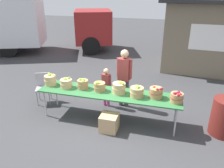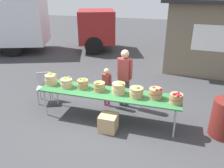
# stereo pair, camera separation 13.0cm
# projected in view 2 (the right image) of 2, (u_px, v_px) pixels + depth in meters

# --- Properties ---
(ground_plane) EXTENTS (40.00, 40.00, 0.00)m
(ground_plane) POSITION_uv_depth(u_px,v_px,m) (109.00, 119.00, 5.72)
(ground_plane) COLOR #38383A
(market_table) EXTENTS (3.50, 0.76, 0.75)m
(market_table) POSITION_uv_depth(u_px,v_px,m) (108.00, 94.00, 5.43)
(market_table) COLOR #2D6B38
(market_table) RESTS_ON ground
(apple_basket_green_0) EXTENTS (0.32, 0.32, 0.31)m
(apple_basket_green_0) POSITION_uv_depth(u_px,v_px,m) (51.00, 79.00, 5.84)
(apple_basket_green_0) COLOR tan
(apple_basket_green_0) RESTS_ON market_table
(apple_basket_green_1) EXTENTS (0.32, 0.32, 0.27)m
(apple_basket_green_1) POSITION_uv_depth(u_px,v_px,m) (66.00, 83.00, 5.67)
(apple_basket_green_1) COLOR tan
(apple_basket_green_1) RESTS_ON market_table
(apple_basket_green_2) EXTENTS (0.29, 0.29, 0.28)m
(apple_basket_green_2) POSITION_uv_depth(u_px,v_px,m) (83.00, 84.00, 5.60)
(apple_basket_green_2) COLOR #A87F51
(apple_basket_green_2) RESTS_ON market_table
(apple_basket_green_3) EXTENTS (0.30, 0.30, 0.27)m
(apple_basket_green_3) POSITION_uv_depth(u_px,v_px,m) (99.00, 86.00, 5.47)
(apple_basket_green_3) COLOR #A87F51
(apple_basket_green_3) RESTS_ON market_table
(apple_basket_green_4) EXTENTS (0.33, 0.33, 0.31)m
(apple_basket_green_4) POSITION_uv_depth(u_px,v_px,m) (119.00, 88.00, 5.32)
(apple_basket_green_4) COLOR tan
(apple_basket_green_4) RESTS_ON market_table
(apple_basket_green_5) EXTENTS (0.33, 0.33, 0.29)m
(apple_basket_green_5) POSITION_uv_depth(u_px,v_px,m) (136.00, 92.00, 5.15)
(apple_basket_green_5) COLOR tan
(apple_basket_green_5) RESTS_ON market_table
(apple_basket_red_0) EXTENTS (0.32, 0.32, 0.28)m
(apple_basket_red_0) POSITION_uv_depth(u_px,v_px,m) (156.00, 93.00, 5.10)
(apple_basket_red_0) COLOR #A87F51
(apple_basket_red_0) RESTS_ON market_table
(apple_basket_red_1) EXTENTS (0.30, 0.30, 0.27)m
(apple_basket_red_1) POSITION_uv_depth(u_px,v_px,m) (176.00, 98.00, 4.88)
(apple_basket_red_1) COLOR #A87F51
(apple_basket_red_1) RESTS_ON market_table
(vendor_adult) EXTENTS (0.43, 0.26, 1.64)m
(vendor_adult) POSITION_uv_depth(u_px,v_px,m) (125.00, 74.00, 5.96)
(vendor_adult) COLOR #3F3F3F
(vendor_adult) RESTS_ON ground
(child_customer) EXTENTS (0.29, 0.18, 1.12)m
(child_customer) POSITION_uv_depth(u_px,v_px,m) (107.00, 84.00, 6.09)
(child_customer) COLOR #CC3F8C
(child_customer) RESTS_ON ground
(box_truck) EXTENTS (7.96, 4.80, 2.75)m
(box_truck) POSITION_uv_depth(u_px,v_px,m) (25.00, 22.00, 11.18)
(box_truck) COLOR silver
(box_truck) RESTS_ON ground
(food_kiosk) EXTENTS (3.64, 3.07, 2.74)m
(food_kiosk) POSITION_uv_depth(u_px,v_px,m) (208.00, 35.00, 8.71)
(food_kiosk) COLOR #726651
(food_kiosk) RESTS_ON ground
(folding_chair) EXTENTS (0.53, 0.53, 0.86)m
(folding_chair) POSITION_uv_depth(u_px,v_px,m) (44.00, 85.00, 6.43)
(folding_chair) COLOR #99999E
(folding_chair) RESTS_ON ground
(produce_crate) EXTENTS (0.40, 0.40, 0.40)m
(produce_crate) POSITION_uv_depth(u_px,v_px,m) (108.00, 123.00, 5.19)
(produce_crate) COLOR tan
(produce_crate) RESTS_ON ground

